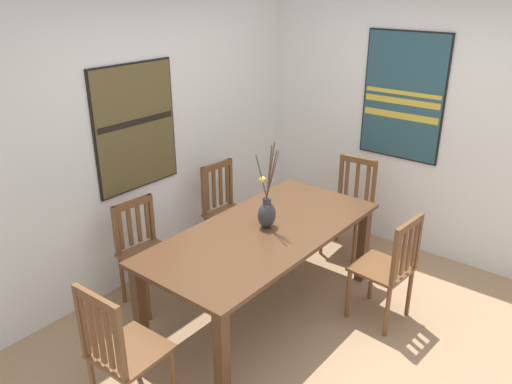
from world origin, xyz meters
TOP-DOWN VIEW (x-y plane):
  - ground_plane at (0.00, 0.00)m, footprint 6.40×6.40m
  - wall_back at (0.00, 1.86)m, footprint 6.40×0.12m
  - wall_side at (1.86, 0.00)m, footprint 0.12×6.40m
  - dining_table at (-0.06, 0.54)m, footprint 2.08×0.98m
  - centerpiece_vase at (-0.00, 0.56)m, footprint 0.16×0.22m
  - chair_0 at (0.47, 1.42)m, footprint 0.45×0.45m
  - chair_1 at (1.33, 0.52)m, footprint 0.45×0.45m
  - chair_2 at (-0.55, 1.44)m, footprint 0.45×0.45m
  - chair_3 at (-1.49, 0.54)m, footprint 0.43×0.43m
  - chair_4 at (0.48, -0.31)m, footprint 0.45×0.45m
  - painting_on_back_wall at (-0.26, 1.79)m, footprint 0.85×0.05m
  - painting_on_side_wall at (1.79, 0.28)m, footprint 0.05×0.82m

SIDE VIEW (x-z plane):
  - ground_plane at x=0.00m, z-range -0.03..0.00m
  - chair_2 at x=-0.55m, z-range 0.03..0.94m
  - chair_4 at x=0.48m, z-range 0.02..0.97m
  - chair_1 at x=1.33m, z-range 0.01..0.99m
  - chair_0 at x=0.47m, z-range 0.02..0.99m
  - chair_3 at x=-1.49m, z-range 0.02..1.01m
  - dining_table at x=-0.06m, z-range 0.29..1.06m
  - centerpiece_vase at x=0.00m, z-range 0.55..1.27m
  - wall_back at x=0.00m, z-range 0.00..2.70m
  - wall_side at x=1.86m, z-range 0.00..2.70m
  - painting_on_back_wall at x=-0.26m, z-range 0.89..1.99m
  - painting_on_side_wall at x=1.79m, z-range 0.95..2.19m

